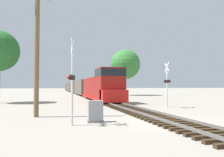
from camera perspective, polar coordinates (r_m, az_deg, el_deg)
The scene contains 8 objects.
ground_plane at distance 13.89m, azimuth 13.93°, elevation -10.77°, with size 400.00×400.00×0.00m, color gray.
rail_track_bed at distance 13.87m, azimuth 13.93°, elevation -10.21°, with size 2.60×160.00×0.31m.
freight_train at distance 66.59m, azimuth -9.24°, elevation -2.20°, with size 3.03×88.46×4.32m.
crossing_signal_near at distance 12.11m, azimuth -10.47°, elevation 0.05°, with size 0.51×1.01×4.71m.
crossing_signal_far at distance 22.11m, azimuth 14.23°, elevation -0.93°, with size 0.36×1.01×4.47m.
relay_cabinet at distance 13.09m, azimuth -4.39°, elevation -8.59°, with size 0.95×0.54×1.28m.
utility_pole at distance 16.14m, azimuth -19.03°, elevation 6.74°, with size 1.80×0.33×8.90m.
tree_mid_background at distance 50.28m, azimuth 3.56°, elevation 3.72°, with size 6.76×6.76×10.51m.
Camera 1 is at (-6.61, -12.03, 2.14)m, focal length 35.00 mm.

